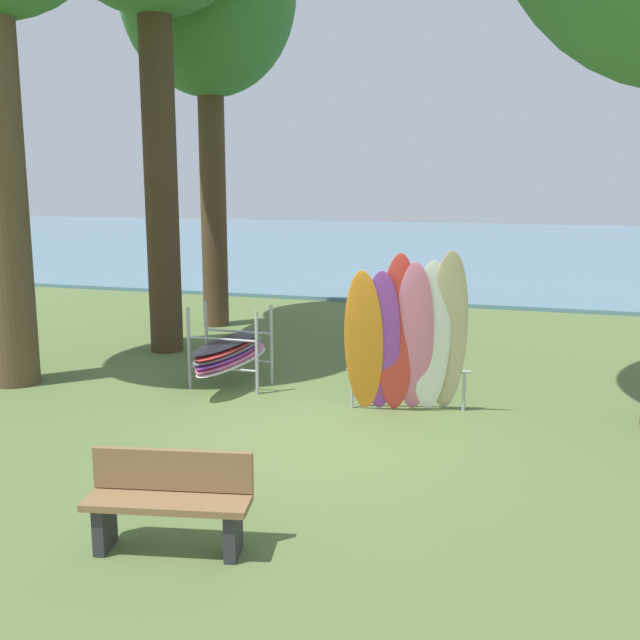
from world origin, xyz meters
TOP-DOWN VIEW (x-y plane):
  - ground_plane at (0.00, 0.00)m, footprint 80.00×80.00m
  - lake_water at (0.00, 28.14)m, footprint 80.00×36.00m
  - leaning_board_pile at (0.84, 1.23)m, footprint 1.69×1.05m
  - board_storage_rack at (-1.99, 1.83)m, footprint 1.15×2.13m
  - park_bench at (-0.37, -3.06)m, footprint 1.45×0.68m

SIDE VIEW (x-z plane):
  - ground_plane at x=0.00m, z-range 0.00..0.00m
  - lake_water at x=0.00m, z-range 0.00..0.10m
  - park_bench at x=-0.37m, z-range 0.03..0.88m
  - board_storage_rack at x=-1.99m, z-range -0.07..1.18m
  - leaning_board_pile at x=0.84m, z-range -0.08..2.18m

